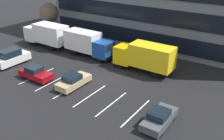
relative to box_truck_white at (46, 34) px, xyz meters
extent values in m
plane|color=black|center=(14.08, -4.81, -2.08)|extent=(120.00, 120.00, 0.00)
cube|color=black|center=(14.08, 6.97, -0.10)|extent=(35.90, 0.16, 2.30)
cube|color=black|center=(14.08, 6.97, 3.50)|extent=(35.90, 0.16, 2.30)
cube|color=silver|center=(7.08, -8.28, -2.08)|extent=(0.14, 5.40, 0.01)
cube|color=silver|center=(9.88, -8.28, -2.08)|extent=(0.14, 5.40, 0.01)
cube|color=silver|center=(12.68, -8.28, -2.08)|extent=(0.14, 5.40, 0.01)
cube|color=silver|center=(15.48, -8.28, -2.08)|extent=(0.14, 5.40, 0.01)
cube|color=silver|center=(18.28, -8.28, -2.08)|extent=(0.14, 5.40, 0.01)
cube|color=silver|center=(21.08, -8.28, -2.08)|extent=(0.14, 5.40, 0.01)
cube|color=white|center=(-2.90, 0.00, -0.39)|extent=(2.32, 2.53, 2.32)
cube|color=black|center=(-4.04, 0.00, 0.07)|extent=(0.06, 2.13, 1.02)
cube|color=white|center=(1.01, 0.00, 0.19)|extent=(5.49, 2.64, 2.85)
cube|color=black|center=(-4.11, 0.00, -1.39)|extent=(0.21, 2.53, 0.42)
cylinder|color=black|center=(-2.90, -1.09, -1.55)|extent=(1.06, 0.32, 1.06)
cylinder|color=black|center=(-2.90, 1.09, -1.55)|extent=(1.06, 0.32, 1.06)
cylinder|color=black|center=(2.11, -1.09, -1.55)|extent=(1.06, 0.32, 1.06)
cylinder|color=black|center=(2.11, 1.09, -1.55)|extent=(1.06, 0.32, 1.06)
cube|color=#194799|center=(10.81, 0.56, -0.46)|extent=(2.22, 2.43, 2.22)
cube|color=black|center=(11.90, 0.56, -0.02)|extent=(0.06, 2.04, 0.98)
cube|color=white|center=(7.07, 0.56, 0.09)|extent=(5.26, 2.53, 2.73)
cube|color=black|center=(11.97, 0.56, -1.42)|extent=(0.20, 2.43, 0.40)
cylinder|color=black|center=(10.81, 1.60, -1.57)|extent=(1.01, 0.30, 1.01)
cylinder|color=black|center=(10.81, -0.48, -1.57)|extent=(1.01, 0.30, 1.01)
cylinder|color=black|center=(6.02, 1.60, -1.57)|extent=(1.01, 0.30, 1.01)
cylinder|color=black|center=(6.02, -0.48, -1.57)|extent=(1.01, 0.30, 1.01)
cube|color=yellow|center=(14.37, 0.49, -0.42)|extent=(2.29, 2.49, 2.29)
cube|color=black|center=(13.25, 0.49, 0.04)|extent=(0.06, 2.10, 1.01)
cube|color=yellow|center=(18.22, 0.49, 0.15)|extent=(5.40, 2.60, 2.81)
cube|color=black|center=(13.18, 0.49, -1.40)|extent=(0.21, 2.49, 0.42)
cylinder|color=black|center=(14.37, -0.58, -1.56)|extent=(1.04, 0.31, 1.04)
cylinder|color=black|center=(14.37, 1.56, -1.56)|extent=(1.04, 0.31, 1.04)
cylinder|color=black|center=(19.30, -0.58, -1.56)|extent=(1.04, 0.31, 1.04)
cylinder|color=black|center=(19.30, 1.56, -1.56)|extent=(1.04, 0.31, 1.04)
cube|color=white|center=(1.59, -7.72, -1.30)|extent=(2.00, 4.73, 0.98)
cube|color=black|center=(1.59, -7.95, -0.38)|extent=(1.76, 2.60, 0.87)
cylinder|color=black|center=(0.72, -6.20, -1.73)|extent=(0.23, 0.70, 0.70)
cylinder|color=black|center=(2.47, -6.20, -1.73)|extent=(0.23, 0.70, 0.70)
cylinder|color=black|center=(2.47, -9.23, -1.73)|extent=(0.23, 0.70, 0.70)
cube|color=tan|center=(12.70, -7.73, -1.49)|extent=(1.80, 4.29, 0.70)
cube|color=black|center=(12.70, -7.95, -0.84)|extent=(1.58, 1.80, 0.60)
cylinder|color=black|center=(11.92, -6.36, -1.78)|extent=(0.22, 0.60, 0.60)
cylinder|color=black|center=(13.48, -6.36, -1.78)|extent=(0.22, 0.60, 0.60)
cylinder|color=black|center=(11.92, -9.10, -1.78)|extent=(0.22, 0.60, 0.60)
cylinder|color=black|center=(13.48, -9.10, -1.78)|extent=(0.22, 0.60, 0.60)
cube|color=maroon|center=(7.67, -8.84, -1.49)|extent=(4.32, 1.81, 0.70)
cube|color=black|center=(7.45, -8.84, -0.83)|extent=(1.82, 1.59, 0.60)
cylinder|color=black|center=(9.05, -8.06, -1.78)|extent=(0.60, 0.22, 0.60)
cylinder|color=black|center=(9.05, -9.63, -1.78)|extent=(0.60, 0.22, 0.60)
cylinder|color=black|center=(6.29, -8.06, -1.78)|extent=(0.60, 0.22, 0.60)
cylinder|color=black|center=(6.29, -9.63, -1.78)|extent=(0.60, 0.22, 0.60)
cube|color=#474C51|center=(23.65, -8.69, -1.49)|extent=(1.79, 4.28, 0.70)
cube|color=black|center=(23.65, -8.90, -0.85)|extent=(1.58, 1.80, 0.60)
cylinder|color=black|center=(22.88, -7.32, -1.78)|extent=(0.22, 0.60, 0.60)
cylinder|color=black|center=(24.43, -7.32, -1.78)|extent=(0.22, 0.60, 0.60)
cylinder|color=black|center=(22.88, -10.06, -1.78)|extent=(0.22, 0.60, 0.60)
cylinder|color=black|center=(24.43, -10.06, -1.78)|extent=(0.22, 0.60, 0.60)
cylinder|color=#473323|center=(-2.92, 3.59, -0.49)|extent=(0.28, 0.28, 3.18)
sphere|color=#4C4233|center=(-2.92, 3.59, 2.38)|extent=(3.24, 3.24, 3.24)
camera|label=1|loc=(30.73, -26.30, 11.87)|focal=41.03mm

